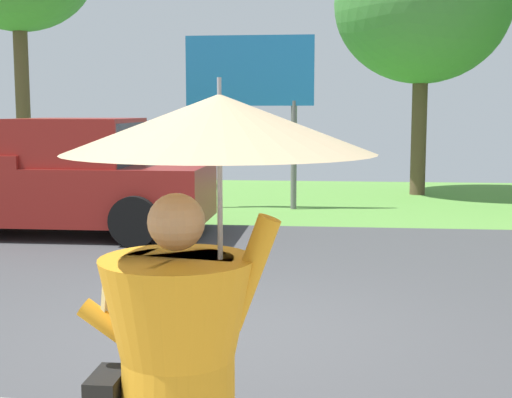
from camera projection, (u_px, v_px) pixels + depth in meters
The scene contains 5 objects.
ground_plane at pixel (258, 267), 9.39m from camera, with size 40.00×22.00×0.20m.
monk_pedestrian at pixel (190, 329), 2.73m from camera, with size 1.17×1.17×2.13m.
pickup_truck at pixel (52, 180), 11.59m from camera, with size 5.20×2.28×1.88m.
roadside_billboard at pixel (250, 83), 14.31m from camera, with size 2.60×0.12×3.50m.
tree_left_far at pixel (422, 4), 16.49m from camera, with size 4.10×4.10×6.35m.
Camera 1 is at (0.94, -6.21, 2.01)m, focal length 49.77 mm.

